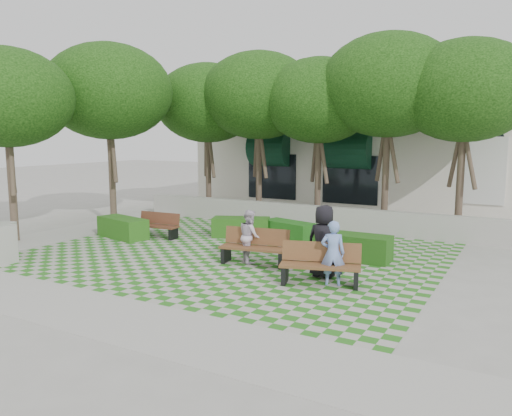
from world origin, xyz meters
The scene contains 17 objects.
ground centered at (0.00, 0.00, 0.00)m, with size 90.00×90.00×0.00m, color gray.
lawn centered at (0.00, 1.00, 0.01)m, with size 12.00×12.00×0.00m, color #2B721E.
sidewalk_south centered at (0.00, -4.70, 0.01)m, with size 16.00×2.00×0.01m, color #9E9B93.
sidewalk_west centered at (-7.20, 1.00, 0.01)m, with size 2.00×12.00×0.01m, color #9E9B93.
retaining_wall centered at (0.00, 6.20, 0.45)m, with size 15.00×0.36×0.90m, color #9E9B93.
bench_east centered at (3.48, -0.61, 0.49)m, with size 2.03×1.18×1.01m.
bench_mid centered at (1.14, 0.30, 0.48)m, with size 1.99×0.94×1.00m.
bench_west centered at (-3.74, 1.86, 0.42)m, with size 1.70×0.65×0.88m.
hedge_east centered at (3.38, 2.15, 0.38)m, with size 2.15×0.86×0.75m, color #1A4512.
hedge_midright centered at (0.57, 3.70, 0.33)m, with size 1.88×0.75×0.66m, color #184F15.
hedge_midleft centered at (-1.17, 3.37, 0.35)m, with size 2.00×0.80×0.70m, color #1F4D14.
hedge_west centered at (-4.74, 1.19, 0.36)m, with size 2.05×0.82×0.72m, color #215216.
person_blue centered at (3.76, -0.52, 0.79)m, with size 0.58×0.38×1.58m, color #7694D7.
person_dark centered at (3.30, 0.05, 0.93)m, with size 0.91×0.59×1.86m, color black.
person_white centered at (0.90, 0.45, 0.76)m, with size 0.74×0.57×1.51m, color silver.
tree_row centered at (-1.86, 5.95, 5.18)m, with size 17.70×13.40×7.41m.
building centered at (0.93, 14.08, 2.52)m, with size 18.00×8.92×5.15m.
Camera 1 is at (7.89, -11.59, 3.57)m, focal length 35.00 mm.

